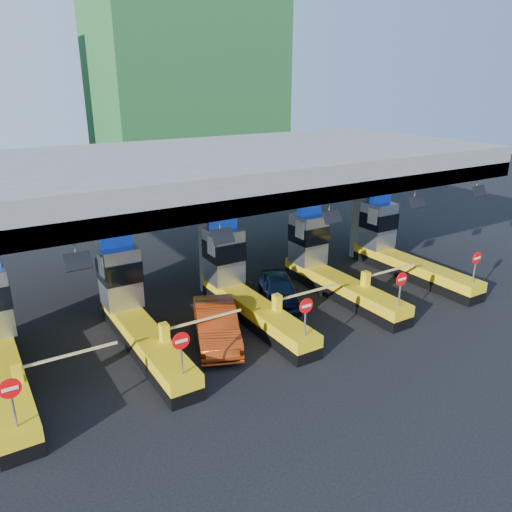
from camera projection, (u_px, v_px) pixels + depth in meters
ground at (244, 314)px, 22.87m from camera, size 120.00×120.00×0.00m
toll_canopy at (211, 171)px, 23.14m from camera, size 28.00×12.09×7.00m
toll_lane_left at (133, 309)px, 20.16m from camera, size 4.43×8.00×4.16m
toll_lane_center at (240, 284)px, 22.63m from camera, size 4.43×8.00×4.16m
toll_lane_right at (326, 264)px, 25.11m from camera, size 4.43×8.00×4.16m
toll_lane_far_right at (397, 247)px, 27.58m from camera, size 4.43×8.00×4.16m
bg_building_scaffold at (185, 39)px, 49.85m from camera, size 18.00×12.00×28.00m
van at (279, 290)px, 23.75m from camera, size 3.17×4.38×1.39m
red_car at (217, 324)px, 20.22m from camera, size 3.18×4.89×1.52m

